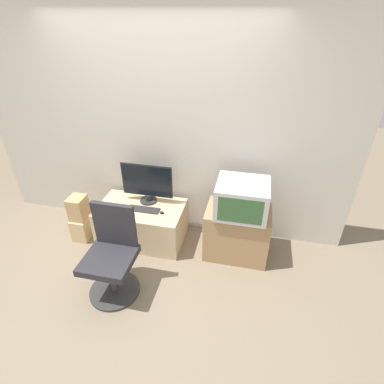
# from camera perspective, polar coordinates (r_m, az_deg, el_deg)

# --- Properties ---
(ground_plane) EXTENTS (12.00, 12.00, 0.00)m
(ground_plane) POSITION_cam_1_polar(r_m,az_deg,el_deg) (3.24, -12.17, -19.43)
(ground_plane) COLOR #7F705B
(wall_back) EXTENTS (4.40, 0.05, 2.60)m
(wall_back) POSITION_cam_1_polar(r_m,az_deg,el_deg) (3.49, -5.97, 11.70)
(wall_back) COLOR beige
(wall_back) RESTS_ON ground_plane
(desk) EXTENTS (1.02, 0.60, 0.47)m
(desk) POSITION_cam_1_polar(r_m,az_deg,el_deg) (3.73, -9.49, -5.82)
(desk) COLOR #CCB289
(desk) RESTS_ON ground_plane
(side_stand) EXTENTS (0.71, 0.47, 0.60)m
(side_stand) POSITION_cam_1_polar(r_m,az_deg,el_deg) (3.48, 8.53, -7.57)
(side_stand) COLOR #A37F56
(side_stand) RESTS_ON ground_plane
(main_monitor) EXTENTS (0.62, 0.21, 0.49)m
(main_monitor) POSITION_cam_1_polar(r_m,az_deg,el_deg) (3.56, -8.57, 1.70)
(main_monitor) COLOR #2D2D2D
(main_monitor) RESTS_ON desk
(keyboard) EXTENTS (0.38, 0.12, 0.01)m
(keyboard) POSITION_cam_1_polar(r_m,az_deg,el_deg) (3.54, -9.21, -3.30)
(keyboard) COLOR #2D2D2D
(keyboard) RESTS_ON desk
(mouse) EXTENTS (0.05, 0.04, 0.03)m
(mouse) POSITION_cam_1_polar(r_m,az_deg,el_deg) (3.44, -5.77, -3.93)
(mouse) COLOR black
(mouse) RESTS_ON desk
(crt_tv) EXTENTS (0.54, 0.48, 0.36)m
(crt_tv) POSITION_cam_1_polar(r_m,az_deg,el_deg) (3.17, 9.49, -1.22)
(crt_tv) COLOR #B7B7BC
(crt_tv) RESTS_ON side_stand
(office_chair) EXTENTS (0.51, 0.51, 0.94)m
(office_chair) POSITION_cam_1_polar(r_m,az_deg,el_deg) (3.07, -14.98, -11.94)
(office_chair) COLOR #333333
(office_chair) RESTS_ON ground_plane
(cardboard_box_lower) EXTENTS (0.20, 0.27, 0.29)m
(cardboard_box_lower) POSITION_cam_1_polar(r_m,az_deg,el_deg) (4.01, -20.05, -6.30)
(cardboard_box_lower) COLOR #D1B27F
(cardboard_box_lower) RESTS_ON ground_plane
(cardboard_box_upper) EXTENTS (0.19, 0.22, 0.29)m
(cardboard_box_upper) POSITION_cam_1_polar(r_m,az_deg,el_deg) (3.84, -20.84, -2.86)
(cardboard_box_upper) COLOR tan
(cardboard_box_upper) RESTS_ON cardboard_box_lower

